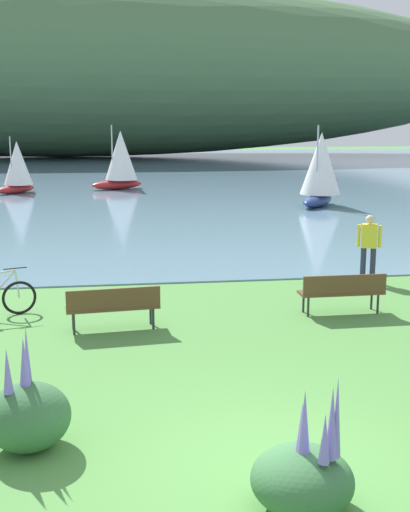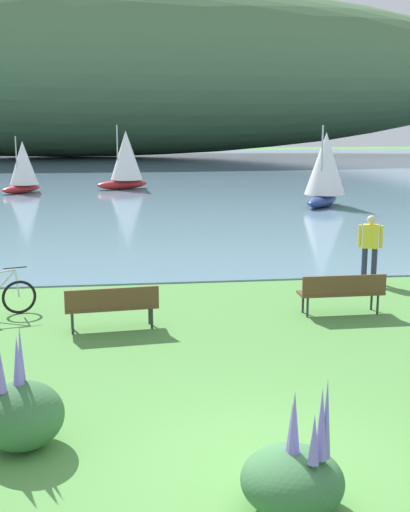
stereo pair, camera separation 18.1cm
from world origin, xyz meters
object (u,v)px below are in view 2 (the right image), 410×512
object	(u,v)px
person_at_shoreline	(370,244)
sailboat_toward_hillside	(325,168)
sailboat_nearest_to_shore	(126,159)
sailboat_mid_bay	(23,166)
park_bench_further_along	(342,291)
park_bench_near_camera	(112,304)

from	to	relation	value
person_at_shoreline	sailboat_toward_hillside	bearing A→B (deg)	76.90
sailboat_nearest_to_shore	sailboat_mid_bay	size ratio (longest dim) A/B	1.19
sailboat_toward_hillside	park_bench_further_along	bearing A→B (deg)	-106.19
person_at_shoreline	sailboat_nearest_to_shore	distance (m)	25.03
person_at_shoreline	sailboat_mid_bay	bearing A→B (deg)	117.18
park_bench_near_camera	sailboat_toward_hillside	bearing A→B (deg)	61.22
park_bench_further_along	sailboat_nearest_to_shore	distance (m)	27.36
park_bench_near_camera	park_bench_further_along	world-z (taller)	same
sailboat_nearest_to_shore	sailboat_toward_hillside	size ratio (longest dim) A/B	0.99
park_bench_further_along	person_at_shoreline	distance (m)	3.18
sailboat_nearest_to_shore	sailboat_toward_hillside	world-z (taller)	sailboat_toward_hillside
park_bench_near_camera	sailboat_nearest_to_shore	bearing A→B (deg)	88.96
sailboat_mid_bay	sailboat_toward_hillside	world-z (taller)	sailboat_toward_hillside
park_bench_near_camera	sailboat_nearest_to_shore	xyz separation A→B (m)	(0.50, 27.46, 1.31)
park_bench_further_along	sailboat_toward_hillside	world-z (taller)	sailboat_toward_hillside
sailboat_mid_bay	sailboat_toward_hillside	xyz separation A→B (m)	(15.18, -8.05, 0.30)
park_bench_further_along	sailboat_nearest_to_shore	bearing A→B (deg)	99.02
person_at_shoreline	sailboat_nearest_to_shore	xyz separation A→B (m)	(-5.92, 24.30, 0.85)
park_bench_near_camera	park_bench_further_along	xyz separation A→B (m)	(4.79, 0.47, 0.00)
park_bench_further_along	sailboat_mid_bay	world-z (taller)	sailboat_mid_bay
park_bench_further_along	sailboat_nearest_to_shore	xyz separation A→B (m)	(-4.29, 26.99, 1.31)
person_at_shoreline	sailboat_mid_bay	distance (m)	25.69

